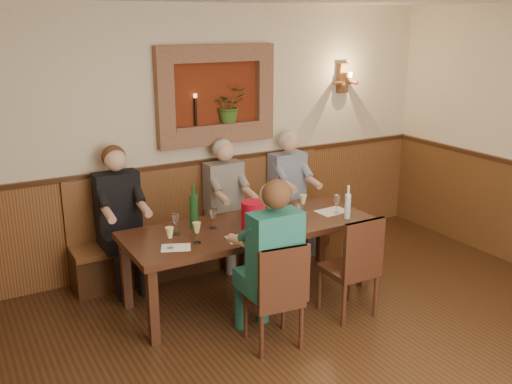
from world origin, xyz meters
TOP-DOWN VIEW (x-y plane):
  - room_shell at (0.00, 0.00)m, footprint 6.04×6.04m
  - wainscoting at (0.00, -0.00)m, footprint 6.02×6.02m
  - wall_niche at (0.24, 2.94)m, footprint 1.36×0.30m
  - wall_sconce at (1.90, 2.93)m, footprint 0.25×0.20m
  - dining_table at (0.00, 1.85)m, footprint 2.40×0.90m
  - bench at (0.00, 2.79)m, footprint 3.00×0.45m
  - chair_near_left at (-0.25, 0.98)m, footprint 0.46×0.46m
  - chair_near_right at (0.63, 1.10)m, footprint 0.43×0.43m
  - person_bench_left at (-1.00, 2.69)m, footprint 0.43×0.53m
  - person_bench_mid at (0.19, 2.69)m, footprint 0.41×0.50m
  - person_bench_right at (1.02, 2.69)m, footprint 0.42×0.51m
  - person_chair_front at (-0.24, 1.07)m, footprint 0.43×0.53m
  - spittoon_bucket at (-0.01, 1.76)m, footprint 0.30×0.30m
  - wine_bottle_green_a at (0.21, 1.85)m, footprint 0.08×0.08m
  - wine_bottle_green_b at (-0.50, 2.01)m, footprint 0.10×0.10m
  - water_bottle at (0.93, 1.54)m, footprint 0.06×0.06m
  - tasting_sheet_a at (-0.83, 1.66)m, footprint 0.30×0.26m
  - tasting_sheet_b at (0.16, 1.73)m, footprint 0.31×0.27m
  - tasting_sheet_c at (0.93, 1.78)m, footprint 0.33×0.24m
  - tasting_sheet_d at (-0.22, 1.57)m, footprint 0.32×0.25m
  - wine_glass_0 at (0.93, 1.72)m, footprint 0.08×0.08m
  - wine_glass_1 at (-0.06, 1.65)m, footprint 0.08×0.08m
  - wine_glass_2 at (0.43, 1.65)m, footprint 0.08×0.08m
  - wine_glass_3 at (-0.87, 1.67)m, footprint 0.08×0.08m
  - wine_glass_4 at (-0.70, 1.97)m, footprint 0.08×0.08m
  - wine_glass_5 at (-0.62, 1.67)m, footprint 0.08×0.08m
  - wine_glass_6 at (-0.34, 1.95)m, footprint 0.08×0.08m
  - wine_glass_7 at (0.20, 2.00)m, footprint 0.08×0.08m
  - wine_glass_8 at (0.64, 1.90)m, footprint 0.08×0.08m

SIDE VIEW (x-z plane):
  - chair_near_left at x=-0.25m, z-range -0.20..0.74m
  - chair_near_right at x=0.63m, z-range -0.20..0.76m
  - bench at x=0.00m, z-range -0.23..0.88m
  - person_bench_mid at x=0.19m, z-range -0.12..1.28m
  - person_bench_right at x=1.02m, z-range -0.12..1.29m
  - wainscoting at x=0.00m, z-range 0.01..1.16m
  - person_chair_front at x=-0.24m, z-range -0.12..1.32m
  - person_bench_left at x=-1.00m, z-range -0.12..1.33m
  - dining_table at x=0.00m, z-range 0.30..1.05m
  - tasting_sheet_a at x=-0.83m, z-range 0.75..0.75m
  - tasting_sheet_b at x=0.16m, z-range 0.75..0.75m
  - tasting_sheet_c at x=0.93m, z-range 0.75..0.75m
  - tasting_sheet_d at x=-0.22m, z-range 0.75..0.75m
  - wine_glass_0 at x=0.93m, z-range 0.75..0.94m
  - wine_glass_1 at x=-0.06m, z-range 0.75..0.94m
  - wine_glass_2 at x=0.43m, z-range 0.75..0.94m
  - wine_glass_3 at x=-0.87m, z-range 0.75..0.94m
  - wine_glass_4 at x=-0.70m, z-range 0.75..0.94m
  - wine_glass_5 at x=-0.62m, z-range 0.75..0.94m
  - wine_glass_6 at x=-0.34m, z-range 0.75..0.94m
  - wine_glass_7 at x=0.20m, z-range 0.75..0.94m
  - wine_glass_8 at x=0.64m, z-range 0.75..0.94m
  - spittoon_bucket at x=-0.01m, z-range 0.75..1.01m
  - water_bottle at x=0.93m, z-range 0.72..1.05m
  - wine_bottle_green_a at x=0.21m, z-range 0.71..1.10m
  - wine_bottle_green_b at x=-0.50m, z-range 0.71..1.13m
  - wall_niche at x=0.24m, z-range 1.28..2.34m
  - room_shell at x=0.00m, z-range 0.48..3.30m
  - wall_sconce at x=1.90m, z-range 1.77..2.12m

